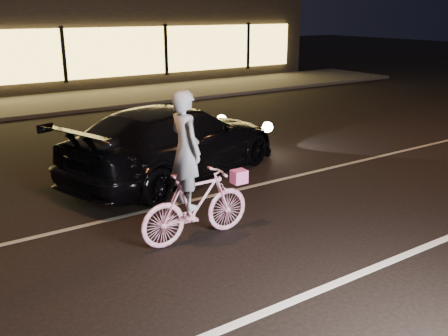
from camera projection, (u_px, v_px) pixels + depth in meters
ground at (338, 217)px, 8.33m from camera, size 90.00×90.00×0.00m
lane_stripe_near at (415, 251)px, 7.14m from camera, size 60.00×0.12×0.01m
lane_stripe_far at (264, 183)px, 9.91m from camera, size 60.00×0.10×0.01m
sidewalk at (82, 100)px, 18.61m from camera, size 30.00×4.00×0.12m
storefront at (35, 36)px, 22.71m from camera, size 25.40×8.42×4.20m
cyclist at (193, 189)px, 7.27m from camera, size 1.80×0.62×2.27m
sedan at (175, 141)px, 10.16m from camera, size 5.49×3.63×1.48m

